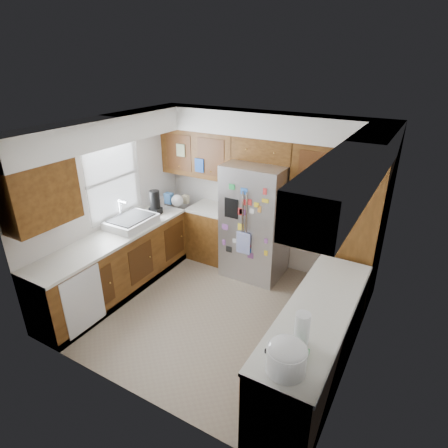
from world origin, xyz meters
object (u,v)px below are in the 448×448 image
at_px(pantry, 357,234).
at_px(paper_towel, 302,328).
at_px(fridge, 256,221).
at_px(rice_cooker, 287,356).

bearing_deg(pantry, paper_towel, -90.09).
distance_m(pantry, paper_towel, 2.16).
height_order(fridge, rice_cooker, fridge).
bearing_deg(pantry, fridge, 177.94).
xyz_separation_m(pantry, fridge, (-1.50, 0.05, -0.17)).
bearing_deg(fridge, rice_cooker, -59.87).
bearing_deg(paper_towel, rice_cooker, -89.51).
height_order(fridge, paper_towel, fridge).
bearing_deg(fridge, paper_towel, -55.94).
height_order(pantry, paper_towel, pantry).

